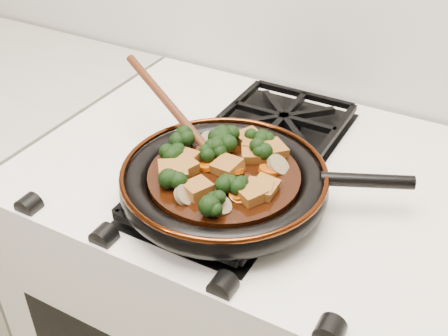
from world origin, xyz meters
The scene contains 38 objects.
stove centered at (0.00, 1.69, 0.45)m, with size 0.76×0.60×0.90m, color white.
burner_grate_front centered at (0.00, 1.55, 0.91)m, with size 0.23×0.23×0.03m, color black, non-canonical shape.
burner_grate_back centered at (0.00, 1.83, 0.91)m, with size 0.23×0.23×0.03m, color black, non-canonical shape.
skillet centered at (0.02, 1.57, 0.94)m, with size 0.43×0.32×0.05m.
braising_sauce centered at (0.01, 1.57, 0.95)m, with size 0.24×0.24×0.02m, color black.
tofu_cube_0 centered at (0.09, 1.56, 0.97)m, with size 0.03×0.04×0.02m, color brown.
tofu_cube_1 centered at (-0.05, 1.52, 0.97)m, with size 0.04×0.04×0.02m, color brown.
tofu_cube_2 centered at (-0.05, 1.54, 0.97)m, with size 0.04×0.04×0.02m, color brown.
tofu_cube_3 centered at (0.08, 1.54, 0.97)m, with size 0.04×0.04×0.02m, color brown.
tofu_cube_4 centered at (0.01, 1.67, 0.97)m, with size 0.04×0.04×0.02m, color brown.
tofu_cube_5 centered at (0.03, 1.65, 0.97)m, with size 0.04×0.04×0.02m, color brown.
tofu_cube_6 centered at (-0.05, 1.56, 0.97)m, with size 0.04×0.03×0.02m, color brown.
tofu_cube_7 centered at (0.00, 1.51, 0.97)m, with size 0.04×0.03×0.02m, color brown.
tofu_cube_8 centered at (0.02, 1.58, 0.97)m, with size 0.04×0.04×0.02m, color brown.
tofu_cube_9 centered at (0.06, 1.65, 0.97)m, with size 0.04×0.04×0.02m, color brown.
tofu_cube_10 centered at (0.04, 1.63, 0.97)m, with size 0.04×0.04×0.02m, color brown.
tofu_cube_11 centered at (0.08, 1.55, 0.97)m, with size 0.04×0.03×0.02m, color brown.
broccoli_floret_0 centered at (0.05, 1.53, 0.97)m, with size 0.05×0.05×0.05m, color black, non-canonical shape.
broccoli_floret_1 centered at (0.05, 1.62, 0.97)m, with size 0.06×0.06×0.06m, color black, non-canonical shape.
broccoli_floret_2 centered at (-0.03, 1.64, 0.97)m, with size 0.06×0.06×0.05m, color black, non-canonical shape.
broccoli_floret_3 centered at (0.02, 1.67, 0.97)m, with size 0.06×0.06×0.05m, color black, non-canonical shape.
broccoli_floret_4 centered at (0.04, 1.48, 0.97)m, with size 0.06×0.06×0.05m, color black, non-canonical shape.
broccoli_floret_5 centered at (-0.04, 1.51, 0.97)m, with size 0.06×0.06×0.06m, color black, non-canonical shape.
broccoli_floret_6 centered at (-0.07, 1.56, 0.97)m, with size 0.06×0.06×0.05m, color black, non-canonical shape.
broccoli_floret_7 centered at (-0.02, 1.59, 0.97)m, with size 0.06×0.06×0.05m, color black, non-canonical shape.
broccoli_floret_8 centered at (-0.02, 1.62, 0.97)m, with size 0.06×0.06×0.05m, color black, non-canonical shape.
broccoli_floret_9 centered at (-0.08, 1.61, 0.97)m, with size 0.06×0.06×0.06m, color black, non-canonical shape.
carrot_coin_0 centered at (0.03, 1.58, 0.96)m, with size 0.03×0.03×0.01m, color #AE4204.
carrot_coin_1 centered at (0.01, 1.60, 0.96)m, with size 0.03×0.03×0.01m, color #AE4204.
carrot_coin_2 centered at (-0.01, 1.57, 0.96)m, with size 0.03×0.03×0.01m, color #AE4204.
carrot_coin_3 centered at (0.06, 1.53, 0.96)m, with size 0.03×0.03×0.01m, color #AE4204.
carrot_coin_4 centered at (0.06, 1.53, 0.96)m, with size 0.03×0.03×0.01m, color #AE4204.
carrot_coin_5 centered at (0.07, 1.60, 0.96)m, with size 0.03×0.03×0.01m, color #AE4204.
mushroom_slice_0 centered at (0.05, 1.49, 0.97)m, with size 0.03×0.03×0.01m, color olive.
mushroom_slice_1 centered at (-0.05, 1.63, 0.97)m, with size 0.04×0.04×0.01m, color olive.
mushroom_slice_2 centered at (-0.01, 1.49, 0.97)m, with size 0.03×0.03×0.01m, color olive.
mushroom_slice_3 centered at (0.08, 1.62, 0.97)m, with size 0.04×0.04×0.01m, color olive.
wooden_spoon centered at (-0.10, 1.63, 0.99)m, with size 0.16×0.09×0.26m.
Camera 1 is at (0.35, 0.96, 1.47)m, focal length 45.00 mm.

